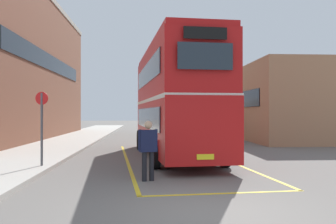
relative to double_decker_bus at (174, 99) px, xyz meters
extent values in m
plane|color=#66605B|center=(0.12, 5.41, -2.51)|extent=(135.60, 135.60, 0.00)
cube|color=#B2ADA3|center=(-6.38, 7.81, -2.44)|extent=(4.00, 57.60, 0.14)
cube|color=brown|center=(-11.00, 10.45, 2.45)|extent=(6.04, 24.08, 9.92)
cube|color=#232D38|center=(-7.95, 10.45, 2.94)|extent=(0.06, 18.30, 1.10)
cube|color=#AD7A56|center=(9.19, 10.83, 0.09)|extent=(7.14, 13.54, 5.21)
cube|color=#19232D|center=(5.59, 10.83, 0.35)|extent=(0.06, 10.29, 1.10)
cylinder|color=black|center=(-1.55, 3.19, -2.01)|extent=(0.37, 1.02, 1.00)
cylinder|color=black|center=(0.91, 3.43, -2.01)|extent=(0.37, 1.02, 1.00)
cylinder|color=black|center=(-0.91, -3.43, -2.01)|extent=(0.37, 1.02, 1.00)
cylinder|color=black|center=(1.55, -3.19, -2.01)|extent=(0.37, 1.02, 1.00)
cube|color=#B71414|center=(0.00, 0.00, -1.11)|extent=(3.41, 10.91, 2.10)
cube|color=#B71414|center=(0.00, 0.00, 0.99)|extent=(3.39, 10.70, 2.10)
cube|color=#B71414|center=(0.00, 0.00, 2.14)|extent=(3.28, 10.58, 0.20)
cube|color=silver|center=(0.00, 0.00, -0.06)|extent=(3.43, 10.81, 0.14)
cube|color=#232D38|center=(-1.21, -0.12, -0.81)|extent=(0.87, 8.77, 0.84)
cube|color=#232D38|center=(-1.21, -0.12, 1.09)|extent=(0.87, 8.77, 0.84)
cube|color=#232D38|center=(1.21, 0.12, -0.81)|extent=(0.87, 8.77, 0.84)
cube|color=#232D38|center=(1.21, 0.12, 1.09)|extent=(0.87, 8.77, 0.84)
cube|color=#232D38|center=(0.51, -5.36, 1.09)|extent=(1.67, 0.20, 0.80)
cube|color=black|center=(0.51, -5.36, 1.77)|extent=(1.32, 0.17, 0.36)
cube|color=#232D38|center=(-0.51, 5.36, -0.71)|extent=(1.91, 0.22, 1.00)
cube|color=yellow|center=(0.51, -5.36, -1.88)|extent=(0.52, 0.08, 0.16)
cylinder|color=black|center=(1.00, 17.91, -2.05)|extent=(0.30, 0.93, 0.92)
cylinder|color=black|center=(3.57, 18.03, -2.05)|extent=(0.30, 0.93, 0.92)
cylinder|color=black|center=(1.22, 12.77, -2.05)|extent=(0.30, 0.93, 0.92)
cylinder|color=black|center=(3.79, 12.88, -2.05)|extent=(0.30, 0.93, 0.92)
cube|color=silver|center=(2.39, 15.40, -0.91)|extent=(2.87, 8.69, 2.60)
cube|color=silver|center=(2.39, 15.40, 0.45)|extent=(2.70, 8.34, 0.12)
cube|color=#232D38|center=(1.13, 15.34, -0.56)|extent=(0.33, 6.87, 0.96)
cube|color=#232D38|center=(3.66, 15.45, -0.56)|extent=(0.33, 6.87, 0.96)
cube|color=#232D38|center=(2.20, 19.71, -0.61)|extent=(1.99, 0.13, 1.10)
cylinder|color=black|center=(-1.07, -5.65, -2.10)|extent=(0.14, 0.14, 0.82)
cylinder|color=black|center=(-1.28, -5.72, -2.10)|extent=(0.14, 0.14, 0.82)
cube|color=#141938|center=(-1.17, -5.69, -1.38)|extent=(0.53, 0.36, 0.62)
cylinder|color=#141938|center=(-0.95, -5.61, -1.35)|extent=(0.09, 0.09, 0.59)
cylinder|color=#141938|center=(-1.40, -5.76, -1.35)|extent=(0.09, 0.09, 0.59)
sphere|color=tan|center=(-1.17, -5.71, -0.93)|extent=(0.22, 0.22, 0.22)
cylinder|color=#4C4C51|center=(-4.76, -3.42, -1.14)|extent=(0.08, 0.08, 2.46)
cylinder|color=red|center=(-4.76, -3.42, -0.10)|extent=(0.44, 0.10, 0.44)
cube|color=gold|center=(-1.99, -1.26, -2.51)|extent=(1.34, 12.69, 0.01)
cube|color=gold|center=(1.99, -0.88, -2.51)|extent=(1.34, 12.69, 0.01)
cube|color=gold|center=(0.61, -7.41, -2.51)|extent=(4.11, 0.51, 0.01)
camera|label=1|loc=(-1.23, -16.11, -0.58)|focal=39.41mm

